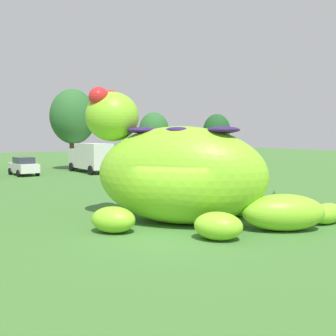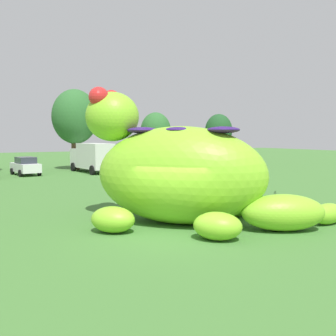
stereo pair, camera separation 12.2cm
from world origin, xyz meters
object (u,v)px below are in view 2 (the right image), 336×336
box_truck (92,157)px  spectator_mid_field (113,170)px  giant_inflatable_creature (180,174)px  car_white (25,166)px  spectator_near_inflatable (224,176)px

box_truck → spectator_mid_field: box_truck is taller
giant_inflatable_creature → car_white: 24.26m
giant_inflatable_creature → spectator_near_inflatable: size_ratio=6.02×
giant_inflatable_creature → spectator_mid_field: giant_inflatable_creature is taller
car_white → spectator_mid_field: 9.57m
spectator_mid_field → car_white: bearing=127.9°
car_white → spectator_near_inflatable: 19.50m
giant_inflatable_creature → box_truck: (3.85, 23.62, -0.49)m
giant_inflatable_creature → box_truck: giant_inflatable_creature is taller
giant_inflatable_creature → car_white: giant_inflatable_creature is taller
box_truck → spectator_near_inflatable: 16.40m
giant_inflatable_creature → spectator_mid_field: bearing=78.4°
spectator_near_inflatable → spectator_mid_field: same height
spectator_mid_field → spectator_near_inflatable: bearing=-60.3°
car_white → spectator_mid_field: (5.87, -7.55, -0.01)m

